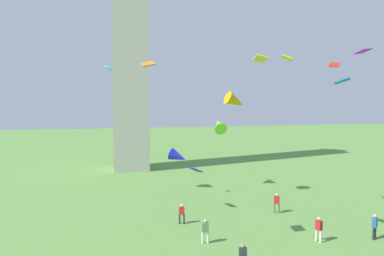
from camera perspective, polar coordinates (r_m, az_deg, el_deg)
The scene contains 18 objects.
monument_obelisk at distance 53.21m, azimuth -10.08°, elevation 17.39°, with size 4.98×4.98×43.93m.
person_0 at distance 27.72m, azimuth 19.73°, elevation -14.87°, with size 0.37×0.55×1.80m.
person_1 at distance 33.18m, azimuth 13.48°, elevation -11.48°, with size 0.54×0.47×1.78m.
person_2 at distance 29.67m, azimuth -1.67°, elevation -13.47°, with size 0.49×0.35×1.64m.
person_3 at distance 22.20m, azimuth 8.18°, elevation -19.77°, with size 0.54×0.33×1.74m.
person_4 at distance 29.76m, azimuth 27.34°, elevation -13.70°, with size 0.55×0.51×1.84m.
person_5 at distance 25.95m, azimuth 2.15°, elevation -16.04°, with size 0.53×0.34×1.74m.
kite_flying_0 at distance 40.41m, azimuth 4.40°, elevation 0.52°, with size 1.56×2.46×2.08m.
kite_flying_1 at distance 22.01m, azimuth -7.13°, elevation 10.23°, with size 0.88×1.16×0.54m.
kite_flying_2 at distance 29.79m, azimuth 21.96°, elevation 9.43°, with size 1.21×1.20×0.50m.
kite_flying_4 at distance 32.01m, azimuth 25.83°, elevation 11.07°, with size 0.84×1.21×0.37m.
kite_flying_5 at distance 30.88m, azimuth 15.05°, elevation 10.83°, with size 1.33×1.56×0.52m.
kite_flying_6 at distance 33.79m, azimuth -13.32°, elevation 9.33°, with size 0.86×1.04×0.56m.
kite_flying_7 at distance 32.24m, azimuth 0.54°, elevation -6.74°, with size 1.15×1.50×0.64m.
kite_flying_8 at distance 36.13m, azimuth 7.02°, elevation 4.26°, with size 2.53×1.67×2.10m.
kite_flying_9 at distance 39.17m, azimuth 23.02°, elevation 6.97°, with size 1.76×1.73×0.67m.
kite_flying_10 at distance 39.50m, azimuth -2.20°, elevation -4.66°, with size 2.62×2.35×1.88m.
kite_flying_11 at distance 23.79m, azimuth 10.98°, elevation 10.89°, with size 0.88×1.24×0.50m.
Camera 1 is at (-7.08, -7.95, 10.13)m, focal length 33.12 mm.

